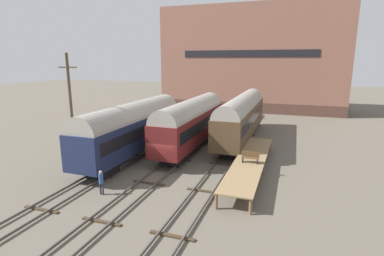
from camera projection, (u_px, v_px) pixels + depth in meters
name	position (u px, v px, depth m)	size (l,w,h in m)	color
ground_plane	(165.00, 170.00, 25.82)	(200.00, 200.00, 0.00)	#60594C
track_left	(120.00, 163.00, 27.21)	(2.60, 60.00, 0.26)	#4C4742
track_middle	(165.00, 169.00, 25.79)	(2.60, 60.00, 0.26)	#4C4742
track_right	(215.00, 175.00, 24.37)	(2.60, 60.00, 0.26)	#4C4742
train_car_maroon	(191.00, 121.00, 31.64)	(2.94, 15.35, 5.31)	black
train_car_brown	(242.00, 115.00, 34.87)	(2.91, 18.29, 5.36)	black
train_car_navy	(133.00, 126.00, 29.02)	(3.07, 15.95, 5.33)	black
station_platform	(250.00, 160.00, 25.22)	(2.45, 14.78, 1.13)	#8C704C
bench	(250.00, 157.00, 24.32)	(1.40, 0.40, 0.91)	brown
person_worker	(101.00, 180.00, 20.92)	(0.32, 0.32, 1.80)	#282833
utility_pole	(71.00, 110.00, 25.65)	(1.80, 0.24, 9.90)	#473828
warehouse_building	(252.00, 59.00, 57.31)	(33.23, 11.35, 18.96)	#4F342A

